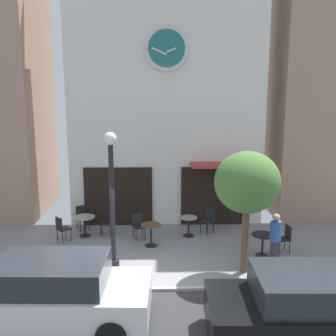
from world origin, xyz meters
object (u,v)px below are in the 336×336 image
Objects in this scene: cafe_chair_curbside at (209,219)px; pedestrian_blue at (275,240)px; parked_car_black at (313,309)px; cafe_chair_corner at (82,216)px; cafe_chair_by_entrance at (62,227)px; street_lamp at (112,203)px; cafe_table_center_right at (189,224)px; street_tree at (247,183)px; cafe_table_center at (263,241)px; parked_car_white at (53,293)px; cafe_table_leftmost at (151,231)px; cafe_chair_facing_wall at (138,224)px; cafe_table_center_left at (84,222)px; cafe_chair_facing_street at (285,237)px; cafe_chair_outer at (108,221)px.

pedestrian_blue is (1.58, -2.97, 0.33)m from cafe_chair_curbside.
cafe_chair_corner is at bearing 131.54° from parked_car_black.
pedestrian_blue is (6.81, -2.16, 0.33)m from cafe_chair_by_entrance.
street_lamp is 5.66× the size of cafe_table_center_right.
cafe_table_center is (0.82, 1.08, -2.14)m from street_tree.
parked_car_white is at bearing -154.62° from pedestrian_blue.
cafe_chair_by_entrance is at bearing 162.41° from pedestrian_blue.
street_lamp is 3.07m from parked_car_white.
street_tree is 3.90m from cafe_chair_curbside.
street_tree reaches higher than cafe_table_leftmost.
cafe_chair_by_entrance is 0.21× the size of parked_car_black.
cafe_table_center is at bearing -11.17° from cafe_chair_by_entrance.
pedestrian_blue is 6.38m from parked_car_white.
street_lamp reaches higher than cafe_table_leftmost.
cafe_chair_facing_wall is at bearing -168.34° from cafe_chair_curbside.
cafe_table_leftmost is at bearing 60.93° from street_lamp.
parked_car_white reaches higher than cafe_table_center_left.
cafe_chair_curbside is (4.53, 0.30, -0.01)m from cafe_table_center_left.
cafe_table_center_right is 0.80× the size of cafe_chair_curbside.
cafe_chair_facing_street is at bearing -12.85° from cafe_table_center_left.
cafe_table_center_left is 0.85× the size of cafe_chair_facing_street.
cafe_table_leftmost is 0.85× the size of cafe_chair_by_entrance.
cafe_chair_facing_street is at bearing -18.07° from cafe_chair_corner.
cafe_table_center_right is (3.76, -0.08, -0.07)m from cafe_table_center_left.
street_tree is 4.61× the size of cafe_table_leftmost.
street_tree reaches higher than cafe_chair_facing_street.
street_tree is 0.82× the size of parked_car_white.
parked_car_white is (-1.04, -2.58, -1.31)m from street_lamp.
cafe_chair_outer is at bearing 146.55° from cafe_table_leftmost.
cafe_table_leftmost reaches higher than cafe_table_center_left.
street_tree is 3.94× the size of cafe_chair_facing_wall.
cafe_chair_outer is 1.00× the size of cafe_chair_corner.
cafe_table_leftmost is 0.87m from cafe_chair_facing_wall.
street_lamp is at bearing 68.14° from parked_car_white.
cafe_chair_curbside is (2.11, 1.26, -0.01)m from cafe_table_leftmost.
cafe_table_center_left is 2.61m from cafe_table_leftmost.
cafe_chair_facing_street is 0.21× the size of parked_car_white.
cafe_chair_facing_street is at bearing -7.65° from cafe_table_leftmost.
cafe_table_leftmost is at bearing -146.53° from cafe_table_center_right.
cafe_table_center_left is at bearing 156.36° from pedestrian_blue.
street_lamp is at bearing -65.43° from cafe_chair_corner.
cafe_table_center_right is at bearing -154.07° from cafe_chair_curbside.
street_lamp reaches higher than cafe_chair_facing_street.
cafe_chair_curbside is at bearing 117.98° from pedestrian_blue.
street_lamp is 0.94× the size of parked_car_white.
parked_car_white reaches higher than cafe_table_leftmost.
cafe_chair_facing_street is at bearing 39.87° from street_tree.
cafe_table_center is 0.80× the size of cafe_chair_facing_wall.
cafe_table_center_right is 0.17× the size of parked_car_white.
cafe_chair_facing_wall is at bearing 164.81° from cafe_chair_facing_street.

